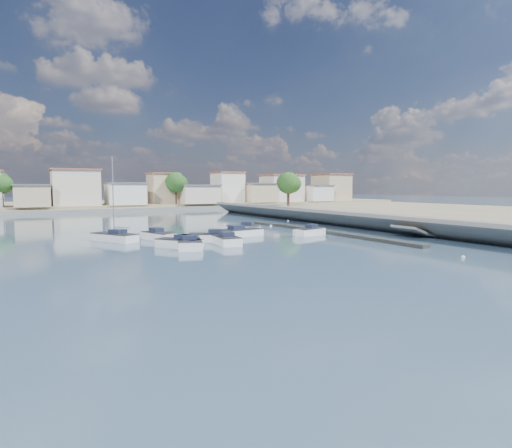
{
  "coord_description": "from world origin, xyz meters",
  "views": [
    {
      "loc": [
        -25.38,
        -29.82,
        5.7
      ],
      "look_at": [
        -2.02,
        13.36,
        1.4
      ],
      "focal_mm": 30.0,
      "sensor_mm": 36.0,
      "label": 1
    }
  ],
  "objects": [
    {
      "name": "motorboat_e",
      "position": [
        -11.94,
        8.31,
        0.38
      ],
      "size": [
        3.58,
        6.01,
        1.48
      ],
      "color": "white",
      "rests_on": "ground"
    },
    {
      "name": "motorboat_h",
      "position": [
        -3.39,
        14.21,
        0.38
      ],
      "size": [
        6.08,
        2.95,
        1.48
      ],
      "color": "white",
      "rests_on": "ground"
    },
    {
      "name": "shore_trees",
      "position": [
        8.34,
        68.11,
        6.22
      ],
      "size": [
        74.56,
        38.32,
        7.92
      ],
      "color": "#38281E",
      "rests_on": "ground"
    },
    {
      "name": "motorboat_g",
      "position": [
        -12.79,
        15.02,
        0.38
      ],
      "size": [
        3.08,
        5.05,
        1.48
      ],
      "color": "white",
      "rests_on": "ground"
    },
    {
      "name": "mooring_buoys",
      "position": [
        6.63,
        13.26,
        0.05
      ],
      "size": [
        14.23,
        37.92,
        0.35
      ],
      "color": "white",
      "rests_on": "ground"
    },
    {
      "name": "seawall_walkway",
      "position": [
        18.5,
        13.0,
        0.9
      ],
      "size": [
        5.0,
        90.0,
        1.8
      ],
      "primitive_type": "cube",
      "color": "slate",
      "rests_on": "ground"
    },
    {
      "name": "far_town",
      "position": [
        10.71,
        76.92,
        4.93
      ],
      "size": [
        113.01,
        12.8,
        8.35
      ],
      "color": "beige",
      "rests_on": "far_shore_land"
    },
    {
      "name": "motorboat_b",
      "position": [
        -7.98,
        9.0,
        0.38
      ],
      "size": [
        2.44,
        5.43,
        1.48
      ],
      "color": "white",
      "rests_on": "ground"
    },
    {
      "name": "motorboat_a",
      "position": [
        -13.01,
        8.69,
        0.38
      ],
      "size": [
        3.97,
        4.48,
        1.48
      ],
      "color": "white",
      "rests_on": "ground"
    },
    {
      "name": "far_shore_land",
      "position": [
        0.0,
        92.0,
        0.7
      ],
      "size": [
        160.0,
        40.0,
        1.4
      ],
      "primitive_type": "cube",
      "color": "gray",
      "rests_on": "ground"
    },
    {
      "name": "far_shore_quay",
      "position": [
        0.0,
        71.0,
        0.4
      ],
      "size": [
        160.0,
        2.5,
        0.8
      ],
      "primitive_type": "cube",
      "color": "slate",
      "rests_on": "ground"
    },
    {
      "name": "motorboat_d",
      "position": [
        3.78,
        11.18,
        0.38
      ],
      "size": [
        4.67,
        2.74,
        1.48
      ],
      "color": "white",
      "rests_on": "ground"
    },
    {
      "name": "sailboat",
      "position": [
        -17.44,
        16.51,
        0.42
      ],
      "size": [
        4.36,
        5.72,
        9.0
      ],
      "color": "white",
      "rests_on": "ground"
    },
    {
      "name": "motorboat_f",
      "position": [
        -1.42,
        18.32,
        0.38
      ],
      "size": [
        4.45,
        3.94,
        1.48
      ],
      "color": "white",
      "rests_on": "ground"
    },
    {
      "name": "ground",
      "position": [
        0.0,
        40.0,
        0.0
      ],
      "size": [
        400.0,
        400.0,
        0.0
      ],
      "primitive_type": "plane",
      "color": "#334A67",
      "rests_on": "ground"
    },
    {
      "name": "motorboat_c",
      "position": [
        -8.68,
        11.41,
        0.38
      ],
      "size": [
        4.96,
        3.85,
        1.48
      ],
      "color": "white",
      "rests_on": "ground"
    },
    {
      "name": "breakwater",
      "position": [
        6.9,
        12.69,
        0.17
      ],
      "size": [
        2.0,
        31.02,
        0.35
      ],
      "color": "black",
      "rests_on": "ground"
    },
    {
      "name": "seawall_embankment",
      "position": [
        40.1,
        12.99,
        0.85
      ],
      "size": [
        49.65,
        90.0,
        2.9
      ],
      "color": "slate",
      "rests_on": "ground"
    }
  ]
}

